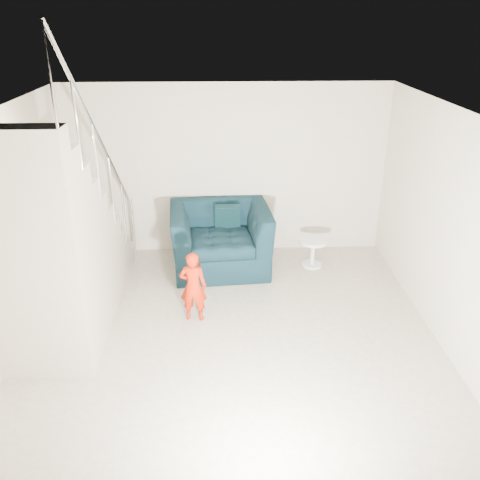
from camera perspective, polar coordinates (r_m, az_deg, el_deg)
The scene contains 12 objects.
floor at distance 6.16m, azimuth -1.01°, elevation -11.90°, with size 5.50×5.50×0.00m, color gray.
ceiling at distance 5.06m, azimuth -1.24°, elevation 13.61°, with size 5.50×5.50×0.00m, color silver.
back_wall at distance 8.06m, azimuth -1.48°, elevation 7.78°, with size 5.00×5.00×0.00m, color #B8A896.
front_wall at distance 3.19m, azimuth -0.14°, elevation -21.50°, with size 5.00×5.00×0.00m, color #B8A896.
right_wall at distance 6.05m, azimuth 23.29°, elevation -0.02°, with size 5.50×5.50×0.00m, color #B8A896.
armchair at distance 7.75m, azimuth -2.22°, elevation 0.22°, with size 1.48×1.29×0.96m, color black.
toddler at distance 6.45m, azimuth -5.28°, elevation -5.23°, with size 0.34×0.23×0.94m, color #AF2E05.
side_table at distance 7.92m, azimuth 8.20°, elevation -0.92°, with size 0.45×0.45×0.45m.
staircase at distance 6.44m, azimuth -19.27°, elevation -1.87°, with size 1.02×3.03×3.62m.
cushion at distance 7.91m, azimuth -1.42°, elevation 2.67°, with size 0.40×0.11×0.38m, color black.
throw at distance 7.70m, azimuth -6.92°, elevation 0.88°, with size 0.05×0.53×0.60m, color black.
phone at distance 6.24m, azimuth -4.54°, elevation -2.63°, with size 0.02×0.05×0.10m, color black.
Camera 1 is at (-0.07, -4.97, 3.64)m, focal length 38.00 mm.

